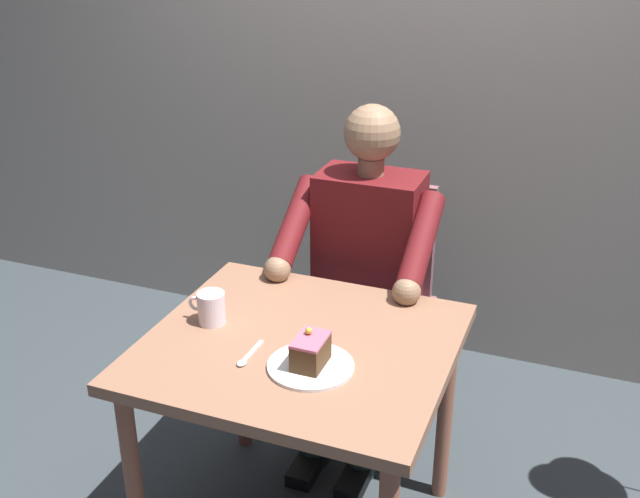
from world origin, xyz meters
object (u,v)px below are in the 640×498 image
(chair, at_px, (375,293))
(seated_person, at_px, (361,278))
(coffee_cup, at_px, (211,307))
(dessert_spoon, at_px, (247,357))
(cake_slice, at_px, (311,351))
(dining_table, at_px, (300,370))

(chair, distance_m, seated_person, 0.23)
(seated_person, bearing_deg, coffee_cup, 62.89)
(seated_person, xyz_separation_m, dessert_spoon, (0.10, 0.69, 0.06))
(chair, height_order, dessert_spoon, chair)
(chair, xyz_separation_m, coffee_cup, (0.28, 0.73, 0.25))
(coffee_cup, height_order, dessert_spoon, coffee_cup)
(seated_person, distance_m, dessert_spoon, 0.70)
(chair, relative_size, coffee_cup, 7.84)
(cake_slice, relative_size, coffee_cup, 0.99)
(cake_slice, bearing_deg, dining_table, -54.78)
(chair, height_order, coffee_cup, chair)
(dining_table, height_order, seated_person, seated_person)
(dining_table, height_order, cake_slice, cake_slice)
(seated_person, bearing_deg, dessert_spoon, 81.87)
(seated_person, bearing_deg, cake_slice, 96.74)
(dining_table, bearing_deg, seated_person, -90.00)
(seated_person, distance_m, coffee_cup, 0.63)
(dining_table, relative_size, coffee_cup, 7.36)
(chair, distance_m, dessert_spoon, 0.90)
(dining_table, xyz_separation_m, seated_person, (0.00, -0.56, 0.03))
(dining_table, bearing_deg, chair, -90.00)
(seated_person, height_order, dessert_spoon, seated_person)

